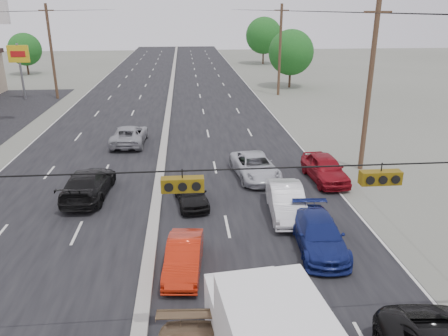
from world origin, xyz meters
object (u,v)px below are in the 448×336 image
(tree_right_mid, at_px, (291,52))
(queue_car_c, at_px, (255,167))
(utility_pole_left_c, at_px, (52,52))
(pole_sign_far, at_px, (19,59))
(red_sedan, at_px, (184,257))
(utility_pole_right_b, at_px, (369,87))
(tree_left_far, at_px, (25,49))
(queue_car_a, at_px, (191,193))
(utility_pole_right_c, at_px, (280,50))
(queue_car_d, at_px, (319,235))
(queue_car_e, at_px, (325,168))
(oncoming_near, at_px, (88,184))
(oncoming_far, at_px, (130,135))
(tree_right_far, at_px, (264,35))
(queue_car_b, at_px, (286,201))

(tree_right_mid, distance_m, queue_car_c, 32.50)
(utility_pole_left_c, height_order, pole_sign_far, utility_pole_left_c)
(red_sedan, bearing_deg, utility_pole_right_b, 48.98)
(utility_pole_left_c, height_order, tree_left_far, utility_pole_left_c)
(utility_pole_right_b, height_order, queue_car_a, utility_pole_right_b)
(utility_pole_right_c, xyz_separation_m, queue_car_a, (-10.71, -29.34, -4.49))
(utility_pole_right_b, distance_m, queue_car_d, 11.68)
(utility_pole_left_c, distance_m, queue_car_a, 32.94)
(utility_pole_right_b, distance_m, queue_car_e, 5.53)
(red_sedan, bearing_deg, utility_pole_right_c, 78.30)
(tree_left_far, bearing_deg, utility_pole_right_b, -52.52)
(tree_right_mid, bearing_deg, red_sedan, -108.58)
(red_sedan, relative_size, queue_car_e, 0.83)
(utility_pole_left_c, distance_m, oncoming_near, 29.63)
(queue_car_c, distance_m, oncoming_far, 11.12)
(tree_right_mid, relative_size, tree_right_far, 0.88)
(pole_sign_far, relative_size, queue_car_d, 1.31)
(queue_car_d, bearing_deg, utility_pole_right_b, 63.44)
(tree_left_far, relative_size, tree_right_far, 0.75)
(queue_car_b, distance_m, queue_car_d, 3.30)
(queue_car_a, distance_m, oncoming_far, 11.80)
(tree_right_mid, xyz_separation_m, oncoming_far, (-17.52, -23.35, -3.64))
(pole_sign_far, xyz_separation_m, tree_right_mid, (31.00, 5.00, -0.07))
(red_sedan, bearing_deg, queue_car_b, 47.32)
(tree_right_mid, bearing_deg, oncoming_far, -126.87)
(queue_car_b, bearing_deg, utility_pole_right_c, 82.91)
(queue_car_e, bearing_deg, tree_right_mid, 77.05)
(utility_pole_left_c, height_order, queue_car_a, utility_pole_left_c)
(queue_car_a, bearing_deg, queue_car_e, 10.10)
(queue_car_b, distance_m, oncoming_near, 10.44)
(utility_pole_right_b, distance_m, tree_right_far, 55.11)
(pole_sign_far, distance_m, queue_car_e, 37.24)
(tree_left_far, bearing_deg, queue_car_e, -55.97)
(queue_car_b, bearing_deg, queue_car_c, 101.94)
(pole_sign_far, bearing_deg, queue_car_e, -46.31)
(utility_pole_left_c, distance_m, tree_right_mid, 27.96)
(utility_pole_left_c, distance_m, tree_left_far, 22.19)
(pole_sign_far, relative_size, queue_car_e, 1.35)
(tree_right_mid, distance_m, queue_car_b, 37.25)
(utility_pole_right_c, xyz_separation_m, tree_left_far, (-34.50, 20.00, -1.39))
(pole_sign_far, relative_size, tree_right_mid, 0.84)
(utility_pole_right_b, xyz_separation_m, queue_car_a, (-10.71, -4.34, -4.49))
(queue_car_c, bearing_deg, tree_right_mid, 66.37)
(queue_car_c, relative_size, oncoming_far, 0.97)
(queue_car_c, height_order, queue_car_e, queue_car_e)
(queue_car_c, bearing_deg, queue_car_b, -88.95)
(pole_sign_far, bearing_deg, utility_pole_right_c, 0.00)
(queue_car_a, distance_m, queue_car_c, 5.16)
(tree_right_mid, xyz_separation_m, oncoming_near, (-18.61, -32.93, -3.59))
(queue_car_b, bearing_deg, utility_pole_right_b, 48.68)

